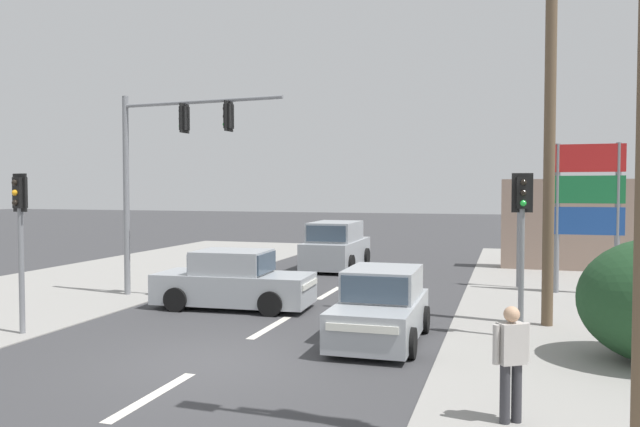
{
  "coord_description": "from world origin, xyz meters",
  "views": [
    {
      "loc": [
        5.27,
        -10.41,
        3.23
      ],
      "look_at": [
        0.91,
        4.0,
        2.63
      ],
      "focal_mm": 35.0,
      "sensor_mm": 36.0,
      "label": 1
    }
  ],
  "objects_px": {
    "pedestal_signal_far_median": "(519,214)",
    "shopping_plaza_sign": "(587,197)",
    "suv_oncoming_near": "(336,247)",
    "sedan_receding_far": "(234,282)",
    "traffic_signal_mast": "(162,157)",
    "pedestal_signal_right_kerb": "(522,227)",
    "pedestal_signal_left_kerb": "(20,226)",
    "pedestrian_at_kerb": "(511,357)",
    "hatchback_oncoming_mid": "(381,308)",
    "utility_pole_foreground_right": "(635,55)",
    "utility_pole_midground_right": "(550,109)"
  },
  "relations": [
    {
      "from": "hatchback_oncoming_mid",
      "to": "pedestrian_at_kerb",
      "type": "xyz_separation_m",
      "value": [
        2.62,
        -4.07,
        0.22
      ]
    },
    {
      "from": "traffic_signal_mast",
      "to": "pedestal_signal_far_median",
      "type": "distance_m",
      "value": 11.33
    },
    {
      "from": "pedestal_signal_right_kerb",
      "to": "sedan_receding_far",
      "type": "relative_size",
      "value": 0.82
    },
    {
      "from": "pedestal_signal_left_kerb",
      "to": "suv_oncoming_near",
      "type": "height_order",
      "value": "pedestal_signal_left_kerb"
    },
    {
      "from": "utility_pole_midground_right",
      "to": "pedestrian_at_kerb",
      "type": "height_order",
      "value": "utility_pole_midground_right"
    },
    {
      "from": "traffic_signal_mast",
      "to": "sedan_receding_far",
      "type": "xyz_separation_m",
      "value": [
        2.66,
        -0.83,
        -3.44
      ]
    },
    {
      "from": "shopping_plaza_sign",
      "to": "hatchback_oncoming_mid",
      "type": "xyz_separation_m",
      "value": [
        -4.83,
        -7.5,
        -2.28
      ]
    },
    {
      "from": "pedestal_signal_right_kerb",
      "to": "shopping_plaza_sign",
      "type": "relative_size",
      "value": 0.77
    },
    {
      "from": "utility_pole_foreground_right",
      "to": "traffic_signal_mast",
      "type": "bearing_deg",
      "value": 141.78
    },
    {
      "from": "shopping_plaza_sign",
      "to": "pedestal_signal_far_median",
      "type": "bearing_deg",
      "value": 160.42
    },
    {
      "from": "pedestal_signal_right_kerb",
      "to": "suv_oncoming_near",
      "type": "relative_size",
      "value": 0.78
    },
    {
      "from": "utility_pole_foreground_right",
      "to": "pedestal_signal_far_median",
      "type": "height_order",
      "value": "utility_pole_foreground_right"
    },
    {
      "from": "suv_oncoming_near",
      "to": "sedan_receding_far",
      "type": "relative_size",
      "value": 1.05
    },
    {
      "from": "utility_pole_midground_right",
      "to": "traffic_signal_mast",
      "type": "relative_size",
      "value": 1.61
    },
    {
      "from": "pedestal_signal_left_kerb",
      "to": "pedestal_signal_far_median",
      "type": "xyz_separation_m",
      "value": [
        10.61,
        9.9,
        0.0
      ]
    },
    {
      "from": "suv_oncoming_near",
      "to": "pedestrian_at_kerb",
      "type": "height_order",
      "value": "suv_oncoming_near"
    },
    {
      "from": "traffic_signal_mast",
      "to": "pedestal_signal_far_median",
      "type": "xyz_separation_m",
      "value": [
        10.08,
        4.89,
        -1.73
      ]
    },
    {
      "from": "pedestal_signal_far_median",
      "to": "hatchback_oncoming_mid",
      "type": "bearing_deg",
      "value": -109.38
    },
    {
      "from": "pedestal_signal_right_kerb",
      "to": "utility_pole_midground_right",
      "type": "bearing_deg",
      "value": 66.95
    },
    {
      "from": "utility_pole_foreground_right",
      "to": "utility_pole_midground_right",
      "type": "height_order",
      "value": "utility_pole_midground_right"
    },
    {
      "from": "traffic_signal_mast",
      "to": "pedestal_signal_left_kerb",
      "type": "bearing_deg",
      "value": -96.05
    },
    {
      "from": "sedan_receding_far",
      "to": "pedestrian_at_kerb",
      "type": "bearing_deg",
      "value": -42.46
    },
    {
      "from": "traffic_signal_mast",
      "to": "hatchback_oncoming_mid",
      "type": "height_order",
      "value": "traffic_signal_mast"
    },
    {
      "from": "traffic_signal_mast",
      "to": "utility_pole_foreground_right",
      "type": "bearing_deg",
      "value": -38.22
    },
    {
      "from": "suv_oncoming_near",
      "to": "pedestal_signal_far_median",
      "type": "bearing_deg",
      "value": -23.84
    },
    {
      "from": "shopping_plaza_sign",
      "to": "suv_oncoming_near",
      "type": "bearing_deg",
      "value": 157.07
    },
    {
      "from": "pedestal_signal_right_kerb",
      "to": "traffic_signal_mast",
      "type": "bearing_deg",
      "value": 167.51
    },
    {
      "from": "suv_oncoming_near",
      "to": "pedestal_signal_right_kerb",
      "type": "bearing_deg",
      "value": -55.82
    },
    {
      "from": "suv_oncoming_near",
      "to": "hatchback_oncoming_mid",
      "type": "bearing_deg",
      "value": -70.08
    },
    {
      "from": "utility_pole_foreground_right",
      "to": "traffic_signal_mast",
      "type": "height_order",
      "value": "utility_pole_foreground_right"
    },
    {
      "from": "traffic_signal_mast",
      "to": "hatchback_oncoming_mid",
      "type": "xyz_separation_m",
      "value": [
        7.2,
        -3.3,
        -3.44
      ]
    },
    {
      "from": "pedestal_signal_far_median",
      "to": "shopping_plaza_sign",
      "type": "bearing_deg",
      "value": -19.58
    },
    {
      "from": "utility_pole_midground_right",
      "to": "traffic_signal_mast",
      "type": "distance_m",
      "value": 10.72
    },
    {
      "from": "hatchback_oncoming_mid",
      "to": "pedestal_signal_right_kerb",
      "type": "bearing_deg",
      "value": 20.82
    },
    {
      "from": "pedestal_signal_left_kerb",
      "to": "suv_oncoming_near",
      "type": "xyz_separation_m",
      "value": [
        3.64,
        12.98,
        -1.53
      ]
    },
    {
      "from": "hatchback_oncoming_mid",
      "to": "suv_oncoming_near",
      "type": "bearing_deg",
      "value": 109.92
    },
    {
      "from": "pedestal_signal_right_kerb",
      "to": "sedan_receding_far",
      "type": "xyz_separation_m",
      "value": [
        -7.37,
        1.39,
        -1.71
      ]
    },
    {
      "from": "utility_pole_midground_right",
      "to": "pedestal_signal_left_kerb",
      "type": "distance_m",
      "value": 12.24
    },
    {
      "from": "hatchback_oncoming_mid",
      "to": "shopping_plaza_sign",
      "type": "bearing_deg",
      "value": 57.18
    },
    {
      "from": "pedestal_signal_right_kerb",
      "to": "pedestrian_at_kerb",
      "type": "xyz_separation_m",
      "value": [
        -0.22,
        -5.15,
        -1.49
      ]
    },
    {
      "from": "utility_pole_foreground_right",
      "to": "traffic_signal_mast",
      "type": "relative_size",
      "value": 1.44
    },
    {
      "from": "traffic_signal_mast",
      "to": "pedestrian_at_kerb",
      "type": "height_order",
      "value": "traffic_signal_mast"
    },
    {
      "from": "pedestrian_at_kerb",
      "to": "sedan_receding_far",
      "type": "bearing_deg",
      "value": 137.54
    },
    {
      "from": "shopping_plaza_sign",
      "to": "hatchback_oncoming_mid",
      "type": "height_order",
      "value": "shopping_plaza_sign"
    },
    {
      "from": "pedestal_signal_far_median",
      "to": "shopping_plaza_sign",
      "type": "relative_size",
      "value": 0.77
    },
    {
      "from": "utility_pole_midground_right",
      "to": "suv_oncoming_near",
      "type": "distance_m",
      "value": 12.28
    },
    {
      "from": "pedestal_signal_right_kerb",
      "to": "sedan_receding_far",
      "type": "distance_m",
      "value": 7.69
    },
    {
      "from": "pedestal_signal_right_kerb",
      "to": "pedestrian_at_kerb",
      "type": "distance_m",
      "value": 5.37
    },
    {
      "from": "pedestal_signal_left_kerb",
      "to": "sedan_receding_far",
      "type": "bearing_deg",
      "value": 52.57
    },
    {
      "from": "traffic_signal_mast",
      "to": "pedestrian_at_kerb",
      "type": "bearing_deg",
      "value": -36.93
    }
  ]
}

